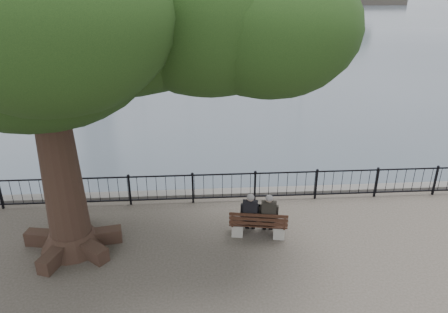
{
  "coord_description": "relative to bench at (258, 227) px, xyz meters",
  "views": [
    {
      "loc": [
        -0.79,
        -9.81,
        7.21
      ],
      "look_at": [
        0.0,
        2.5,
        1.6
      ],
      "focal_mm": 35.0,
      "sensor_mm": 36.0,
      "label": 1
    }
  ],
  "objects": [
    {
      "name": "tree",
      "position": [
        -4.23,
        -0.04,
        5.98
      ],
      "size": [
        11.69,
        8.16,
        9.55
      ],
      "color": "black",
      "rests_on": "ground"
    },
    {
      "name": "harbor",
      "position": [
        -0.84,
        2.49,
        -0.8
      ],
      "size": [
        260.0,
        260.0,
        1.2
      ],
      "color": "#4B4843",
      "rests_on": "ground"
    },
    {
      "name": "sailboat_h",
      "position": [
        -8.45,
        35.58,
        -0.93
      ],
      "size": [
        3.66,
        5.92,
        12.9
      ],
      "color": "white",
      "rests_on": "ground"
    },
    {
      "name": "sailboat_g",
      "position": [
        7.09,
        38.6,
        -1.0
      ],
      "size": [
        2.18,
        5.93,
        10.44
      ],
      "color": "white",
      "rests_on": "ground"
    },
    {
      "name": "person_right",
      "position": [
        0.28,
        0.05,
        0.33
      ],
      "size": [
        0.45,
        0.71,
        1.36
      ],
      "color": "black",
      "rests_on": "ground"
    },
    {
      "name": "sailboat_d",
      "position": [
        7.96,
        28.42,
        -1.02
      ],
      "size": [
        3.19,
        4.85,
        8.29
      ],
      "color": "white",
      "rests_on": "ground"
    },
    {
      "name": "sailboat_e",
      "position": [
        -12.15,
        26.52,
        -0.93
      ],
      "size": [
        3.49,
        5.83,
        12.86
      ],
      "color": "white",
      "rests_on": "ground"
    },
    {
      "name": "sailboat_b",
      "position": [
        -6.15,
        25.35,
        -0.93
      ],
      "size": [
        1.96,
        5.91,
        13.12
      ],
      "color": "white",
      "rests_on": "ground"
    },
    {
      "name": "person_left",
      "position": [
        -0.22,
        0.13,
        0.33
      ],
      "size": [
        0.45,
        0.71,
        1.36
      ],
      "color": "black",
      "rests_on": "ground"
    },
    {
      "name": "sailboat_f",
      "position": [
        -2.32,
        28.9,
        -1.0
      ],
      "size": [
        1.52,
        4.68,
        9.32
      ],
      "color": "white",
      "rests_on": "ground"
    },
    {
      "name": "sailboat_i",
      "position": [
        8.51,
        34.95,
        -0.96
      ],
      "size": [
        3.59,
        6.23,
        12.24
      ],
      "color": "white",
      "rests_on": "ground"
    },
    {
      "name": "sailboat_a",
      "position": [
        -7.85,
        16.73,
        -1.0
      ],
      "size": [
        3.31,
        5.14,
        9.47
      ],
      "color": "white",
      "rests_on": "ground"
    },
    {
      "name": "bench",
      "position": [
        0.0,
        0.0,
        0.0
      ],
      "size": [
        1.68,
        0.75,
        0.86
      ],
      "color": "gray",
      "rests_on": "ground"
    },
    {
      "name": "lion_monument",
      "position": [
        1.16,
        49.43,
        0.93
      ],
      "size": [
        6.01,
        6.01,
        8.86
      ],
      "color": "#4B4843",
      "rests_on": "ground"
    },
    {
      "name": "sailboat_c",
      "position": [
        6.4,
        21.95,
        -0.98
      ],
      "size": [
        3.1,
        5.09,
        10.43
      ],
      "color": "white",
      "rests_on": "ground"
    },
    {
      "name": "railing",
      "position": [
        -0.84,
        1.99,
        0.26
      ],
      "size": [
        22.06,
        0.06,
        1.0
      ],
      "color": "black",
      "rests_on": "ground"
    }
  ]
}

